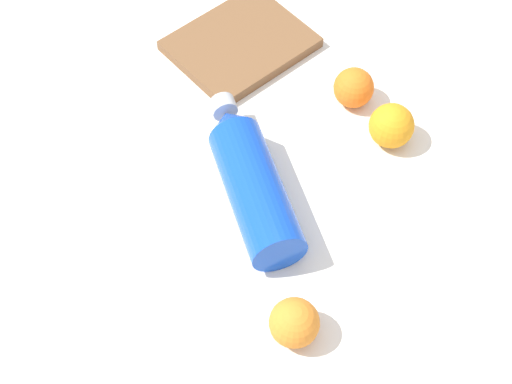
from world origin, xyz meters
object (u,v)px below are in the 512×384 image
Objects in this scene: orange_1 at (354,88)px; orange_2 at (391,126)px; orange_0 at (294,323)px; water_bottle at (251,178)px; cutting_board at (240,44)px.

orange_2 reaches higher than orange_1.
water_bottle is at bearing -113.69° from orange_0.
water_bottle reaches higher than orange_1.
orange_2 is at bearing -153.92° from orange_0.
orange_1 is at bearing -94.89° from orange_2.
water_bottle is 0.23m from orange_1.
orange_1 is at bearing -59.63° from water_bottle.
orange_1 is at bearing -142.70° from orange_0.
orange_2 is at bearing 99.03° from cutting_board.
orange_1 is 0.09m from orange_2.
orange_2 is (0.01, 0.09, 0.00)m from orange_1.
cutting_board is (0.06, -0.28, -0.02)m from orange_2.
cutting_board is at bearing -119.76° from orange_0.
orange_1 is (-0.23, -0.04, -0.01)m from water_bottle.
orange_2 reaches higher than orange_0.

